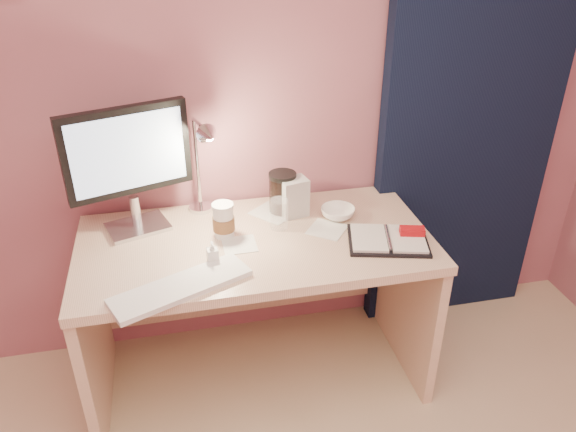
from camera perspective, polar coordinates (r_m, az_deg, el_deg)
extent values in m
plane|color=#AB6373|center=(2.36, -5.23, 13.14)|extent=(3.50, 0.00, 3.50)
cube|color=black|center=(2.69, 18.27, 10.46)|extent=(0.85, 0.08, 2.20)
cube|color=beige|center=(2.25, -3.33, -2.83)|extent=(1.40, 0.70, 0.04)
cube|color=beige|center=(2.48, -19.11, -11.66)|extent=(0.04, 0.66, 0.69)
cube|color=beige|center=(2.63, 11.83, -7.82)|extent=(0.04, 0.66, 0.69)
cube|color=beige|center=(2.69, -4.30, -4.75)|extent=(1.32, 0.03, 0.55)
cube|color=silver|center=(2.38, -14.99, -1.06)|extent=(0.28, 0.24, 0.02)
cylinder|color=silver|center=(2.35, -15.22, 0.48)|extent=(0.04, 0.04, 0.13)
cube|color=black|center=(2.24, -16.10, 6.44)|extent=(0.47, 0.19, 0.35)
cube|color=#A9C4E5|center=(2.21, -16.38, 6.10)|extent=(0.41, 0.14, 0.29)
cube|color=white|center=(1.99, -10.79, -7.09)|extent=(0.51, 0.33, 0.02)
cube|color=black|center=(2.25, 10.11, -2.47)|extent=(0.36, 0.30, 0.01)
cube|color=silver|center=(2.24, 8.22, -2.21)|extent=(0.18, 0.23, 0.01)
cube|color=silver|center=(2.26, 12.03, -2.26)|extent=(0.18, 0.23, 0.01)
cube|color=#A20D15|center=(2.28, 12.50, -1.49)|extent=(0.11, 0.07, 0.03)
cube|color=silver|center=(2.21, -4.95, -2.92)|extent=(0.13, 0.13, 0.00)
cube|color=silver|center=(2.30, 3.99, -1.37)|extent=(0.20, 0.20, 0.00)
cube|color=silver|center=(2.43, -1.32, 0.44)|extent=(0.24, 0.24, 0.00)
cylinder|color=silver|center=(2.24, -6.56, -0.53)|extent=(0.08, 0.08, 0.13)
cylinder|color=brown|center=(2.25, -6.55, -0.76)|extent=(0.09, 0.09, 0.06)
cylinder|color=silver|center=(2.21, -6.66, 1.07)|extent=(0.09, 0.09, 0.01)
cylinder|color=white|center=(2.28, -0.91, 0.23)|extent=(0.07, 0.07, 0.13)
imported|color=white|center=(2.39, 5.09, 0.34)|extent=(0.19, 0.19, 0.04)
imported|color=silver|center=(2.09, -7.68, -3.71)|extent=(0.04, 0.05, 0.09)
cylinder|color=black|center=(2.40, -0.56, 2.20)|extent=(0.11, 0.11, 0.16)
cube|color=silver|center=(2.37, 0.57, 1.94)|extent=(0.13, 0.11, 0.17)
cylinder|color=silver|center=(2.47, -8.83, 0.85)|extent=(0.10, 0.10, 0.02)
cylinder|color=silver|center=(2.39, -9.20, 5.16)|extent=(0.02, 0.02, 0.39)
cone|color=silver|center=(2.15, -10.49, 7.76)|extent=(0.10, 0.09, 0.08)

